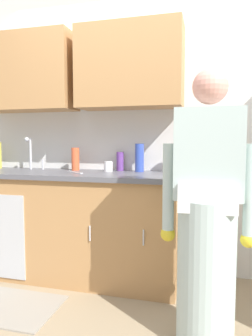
% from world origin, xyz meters
% --- Properties ---
extents(ground_plane, '(9.00, 9.00, 0.00)m').
position_xyz_m(ground_plane, '(0.00, 0.00, 0.00)').
color(ground_plane, '#998466').
extents(kitchen_wall_with_uppers, '(4.80, 0.44, 2.70)m').
position_xyz_m(kitchen_wall_with_uppers, '(-0.14, 0.99, 1.48)').
color(kitchen_wall_with_uppers, silver).
rests_on(kitchen_wall_with_uppers, ground).
extents(counter_cabinet, '(1.90, 0.62, 0.90)m').
position_xyz_m(counter_cabinet, '(-0.55, 0.70, 0.45)').
color(counter_cabinet, '#B27F4C').
rests_on(counter_cabinet, ground).
extents(countertop, '(1.96, 0.66, 0.04)m').
position_xyz_m(countertop, '(-0.55, 0.70, 0.92)').
color(countertop, '#595960').
rests_on(countertop, counter_cabinet).
extents(sink, '(0.50, 0.36, 0.35)m').
position_xyz_m(sink, '(-1.01, 0.71, 0.93)').
color(sink, '#B7BABF').
rests_on(sink, counter_cabinet).
extents(person_at_sink, '(0.55, 0.34, 1.62)m').
position_xyz_m(person_at_sink, '(0.62, -0.00, 0.69)').
color(person_at_sink, white).
rests_on(person_at_sink, ground).
extents(floor_mat, '(0.80, 0.50, 0.01)m').
position_xyz_m(floor_mat, '(-0.81, 0.05, 0.01)').
color(floor_mat, gray).
rests_on(floor_mat, ground).
extents(bottle_water_tall, '(0.07, 0.07, 0.17)m').
position_xyz_m(bottle_water_tall, '(-0.17, 0.94, 1.03)').
color(bottle_water_tall, '#66388C').
rests_on(bottle_water_tall, countertop).
extents(bottle_soap, '(0.08, 0.08, 0.25)m').
position_xyz_m(bottle_soap, '(0.02, 0.88, 1.07)').
color(bottle_soap, '#334CB2').
rests_on(bottle_soap, countertop).
extents(bottle_water_short, '(0.07, 0.07, 0.21)m').
position_xyz_m(bottle_water_short, '(-0.58, 0.85, 1.05)').
color(bottle_water_short, '#E05933').
rests_on(bottle_water_short, countertop).
extents(bottle_cleaner_spray, '(0.08, 0.08, 0.25)m').
position_xyz_m(bottle_cleaner_spray, '(0.37, 0.84, 1.07)').
color(bottle_cleaner_spray, '#E05933').
rests_on(bottle_cleaner_spray, countertop).
extents(cup_by_sink, '(0.08, 0.08, 0.09)m').
position_xyz_m(cup_by_sink, '(-0.25, 0.82, 0.99)').
color(cup_by_sink, white).
rests_on(cup_by_sink, countertop).
extents(knife_on_counter, '(0.21, 0.16, 0.01)m').
position_xyz_m(knife_on_counter, '(-0.51, 0.66, 0.94)').
color(knife_on_counter, silver).
rests_on(knife_on_counter, countertop).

